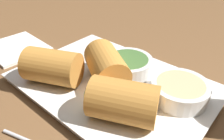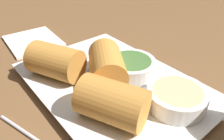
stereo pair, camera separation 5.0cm
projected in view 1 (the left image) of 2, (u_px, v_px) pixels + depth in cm
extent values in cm
cube|color=brown|center=(109.00, 79.00, 41.54)|extent=(180.00, 140.00, 2.00)
cube|color=white|center=(112.00, 85.00, 37.21)|extent=(31.14, 21.68, 1.20)
cube|color=white|center=(112.00, 82.00, 36.80)|extent=(32.39, 22.55, 0.30)
cylinder|color=#C68438|center=(53.00, 67.00, 35.26)|extent=(10.37, 8.81, 5.66)
sphere|color=#B23D2D|center=(33.00, 63.00, 36.09)|extent=(3.68, 3.68, 3.68)
cylinder|color=#C68438|center=(123.00, 101.00, 28.25)|extent=(10.35, 8.75, 5.66)
sphere|color=#56843D|center=(98.00, 96.00, 29.12)|extent=(3.68, 3.68, 3.68)
cylinder|color=#C68438|center=(106.00, 66.00, 35.48)|extent=(10.47, 9.46, 5.66)
sphere|color=#B23D2D|center=(101.00, 56.00, 38.32)|extent=(3.68, 3.68, 3.68)
cylinder|color=silver|center=(128.00, 65.00, 38.38)|extent=(8.60, 8.60, 2.72)
cylinder|color=#477038|center=(128.00, 60.00, 37.77)|extent=(7.05, 7.05, 0.49)
cylinder|color=silver|center=(179.00, 91.00, 32.43)|extent=(8.60, 8.60, 2.72)
cylinder|color=#DBBC89|center=(181.00, 85.00, 31.82)|extent=(7.05, 7.05, 0.49)
cube|color=white|center=(16.00, 48.00, 49.51)|extent=(13.91, 12.08, 0.60)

